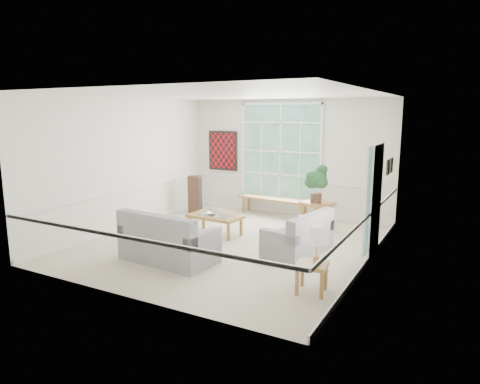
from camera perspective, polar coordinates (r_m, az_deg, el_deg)
name	(u,v)px	position (r m, az deg, el deg)	size (l,w,h in m)	color
floor	(231,243)	(8.88, -1.19, -6.86)	(5.50, 6.00, 0.01)	#BCB39E
ceiling	(231,94)	(8.48, -1.27, 12.90)	(5.50, 6.00, 0.02)	white
wall_back	(288,158)	(11.24, 6.42, 4.59)	(5.50, 0.02, 3.00)	silver
wall_front	(124,196)	(6.17, -15.23, -0.56)	(5.50, 0.02, 3.00)	silver
wall_left	(127,163)	(10.19, -14.80, 3.71)	(0.02, 6.00, 3.00)	silver
wall_right	(371,181)	(7.58, 17.12, 1.36)	(0.02, 6.00, 3.00)	silver
window_back	(280,152)	(11.26, 5.41, 5.39)	(2.30, 0.08, 2.40)	white
entry_door	(375,201)	(8.25, 17.53, -1.14)	(0.08, 0.90, 2.10)	white
door_sidelight	(367,202)	(7.62, 16.64, -1.25)	(0.08, 0.26, 1.90)	white
wall_art	(223,151)	(12.05, -2.31, 5.52)	(0.90, 0.06, 1.10)	#5C0A12
wall_frame_near	(388,167)	(9.29, 19.09, 3.16)	(0.04, 0.26, 0.32)	black
wall_frame_far	(391,165)	(9.68, 19.49, 3.41)	(0.04, 0.26, 0.32)	black
loveseat_right	(298,232)	(8.26, 7.75, -5.35)	(0.77, 1.48, 0.80)	gray
loveseat_front	(169,236)	(7.84, -9.46, -5.81)	(1.70, 0.88, 0.92)	gray
coffee_table	(215,225)	(9.46, -3.30, -4.37)	(1.18, 0.64, 0.44)	olive
pewter_bowl	(213,214)	(9.39, -3.68, -2.88)	(0.28, 0.28, 0.07)	gray
window_bench	(273,207)	(11.21, 4.48, -1.99)	(1.94, 0.38, 0.45)	olive
end_table	(317,215)	(10.11, 10.24, -3.03)	(0.62, 0.62, 0.62)	olive
houseplant	(316,183)	(9.92, 10.14, 1.14)	(0.52, 0.52, 0.89)	#1F4926
side_table	(312,278)	(6.57, 9.55, -11.22)	(0.45, 0.45, 0.46)	olive
table_lamp	(317,246)	(6.32, 10.20, -7.10)	(0.34, 0.34, 0.58)	white
pet_bed	(216,210)	(11.62, -3.23, -2.38)	(0.38, 0.38, 0.11)	gray
floor_speaker	(195,195)	(11.45, -6.01, -0.34)	(0.31, 0.25, 1.00)	#40271D
cat	(308,222)	(8.72, 9.03, -4.00)	(0.30, 0.21, 0.14)	black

